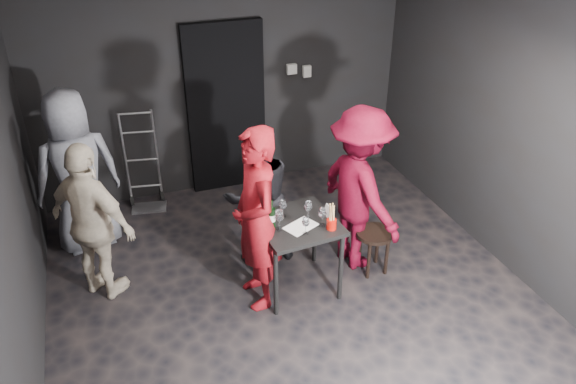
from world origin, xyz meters
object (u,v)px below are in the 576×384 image
object	(u,v)px
stool	(374,239)
man_maroon	(361,179)
hand_truck	(146,190)
bystander_grey	(75,159)
bystander_cream	(92,219)
breadstick_cup	(332,217)
server_red	(256,205)
wine_bottle	(272,218)
woman_black	(259,196)
tasting_table	(297,231)

from	to	relation	value
stool	man_maroon	bearing A→B (deg)	112.95
hand_truck	bystander_grey	xyz separation A→B (m)	(-0.69, -0.62, 0.83)
bystander_cream	breadstick_cup	size ratio (longest dim) A/B	6.04
server_red	bystander_grey	bearing A→B (deg)	-136.47
wine_bottle	stool	bearing A→B (deg)	-0.97
hand_truck	woman_black	size ratio (longest dim) A/B	0.81
tasting_table	server_red	world-z (taller)	server_red
tasting_table	breadstick_cup	world-z (taller)	breadstick_cup
bystander_cream	stool	bearing A→B (deg)	-146.56
man_maroon	tasting_table	bearing A→B (deg)	92.86
server_red	woman_black	world-z (taller)	server_red
woman_black	bystander_grey	bearing A→B (deg)	-31.31
hand_truck	tasting_table	world-z (taller)	hand_truck
bystander_grey	breadstick_cup	size ratio (longest dim) A/B	7.57
tasting_table	woman_black	size ratio (longest dim) A/B	0.50
hand_truck	bystander_grey	size ratio (longest dim) A/B	0.58
woman_black	wine_bottle	xyz separation A→B (m)	(-0.06, -0.59, 0.11)
woman_black	man_maroon	distance (m)	1.02
stool	bystander_cream	size ratio (longest dim) A/B	0.28
man_maroon	wine_bottle	distance (m)	1.00
man_maroon	breadstick_cup	world-z (taller)	man_maroon
tasting_table	man_maroon	xyz separation A→B (m)	(0.73, 0.18, 0.32)
wine_bottle	breadstick_cup	xyz separation A→B (m)	(0.51, -0.19, 0.01)
hand_truck	tasting_table	distance (m)	2.39
woman_black	man_maroon	world-z (taller)	man_maroon
tasting_table	breadstick_cup	bearing A→B (deg)	-39.47
tasting_table	bystander_cream	distance (m)	1.87
hand_truck	woman_black	world-z (taller)	woman_black
hand_truck	wine_bottle	world-z (taller)	hand_truck
server_red	breadstick_cup	size ratio (longest dim) A/B	7.51
server_red	man_maroon	distance (m)	1.15
server_red	bystander_cream	size ratio (longest dim) A/B	1.24
bystander_cream	wine_bottle	distance (m)	1.62
tasting_table	wine_bottle	bearing A→B (deg)	-176.55
stool	breadstick_cup	distance (m)	0.77
hand_truck	woman_black	distance (m)	1.84
stool	bystander_cream	bearing A→B (deg)	167.45
stool	wine_bottle	bearing A→B (deg)	179.03
stool	woman_black	world-z (taller)	woman_black
man_maroon	server_red	bearing A→B (deg)	89.85
stool	woman_black	bearing A→B (deg)	149.11
woman_black	stool	bearing A→B (deg)	144.61
bystander_grey	wine_bottle	size ratio (longest dim) A/B	7.19
man_maroon	wine_bottle	xyz separation A→B (m)	(-0.98, -0.19, -0.11)
bystander_cream	bystander_grey	distance (m)	0.90
server_red	man_maroon	bearing A→B (deg)	99.22
server_red	bystander_grey	distance (m)	2.06
tasting_table	stool	xyz separation A→B (m)	(0.82, -0.03, -0.27)
tasting_table	breadstick_cup	xyz separation A→B (m)	(0.25, -0.21, 0.22)
bystander_grey	hand_truck	bearing A→B (deg)	-151.09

